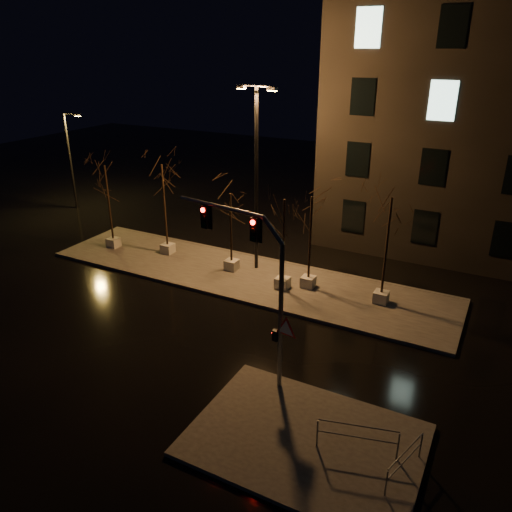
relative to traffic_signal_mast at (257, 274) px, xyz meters
The scene contains 14 objects.
ground 6.45m from the traffic_signal_mast, 163.98° to the left, with size 90.00×90.00×0.00m, color black.
median 9.65m from the traffic_signal_mast, 122.50° to the left, with size 22.00×5.00×0.15m, color #43403C.
sidewalk_corner 5.47m from the traffic_signal_mast, 37.38° to the right, with size 7.00×5.00×0.15m, color #43403C.
tree_0 15.18m from the traffic_signal_mast, 151.90° to the left, with size 1.80×1.80×5.06m.
tree_1 12.70m from the traffic_signal_mast, 141.57° to the left, with size 1.80×1.80×5.34m.
tree_2 9.42m from the traffic_signal_mast, 125.81° to the left, with size 1.80×1.80×4.34m.
tree_3 7.24m from the traffic_signal_mast, 107.25° to the left, with size 1.80×1.80×4.69m.
tree_4 7.67m from the traffic_signal_mast, 97.92° to the left, with size 1.80×1.80×4.81m.
tree_5 8.09m from the traffic_signal_mast, 71.31° to the left, with size 1.80×1.80×5.26m.
traffic_signal_mast is the anchor object (origin of this frame).
streetlight_main 9.64m from the traffic_signal_mast, 117.65° to the left, with size 2.36×0.71×9.45m.
streetlight_far 24.69m from the traffic_signal_mast, 150.52° to the left, with size 1.33×0.58×6.92m.
guard_rail_a 5.91m from the traffic_signal_mast, 24.44° to the right, with size 2.32×0.64×1.03m.
guard_rail_b 7.13m from the traffic_signal_mast, 20.78° to the right, with size 0.60×1.87×0.92m.
Camera 1 is at (11.71, -14.79, 11.38)m, focal length 35.00 mm.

